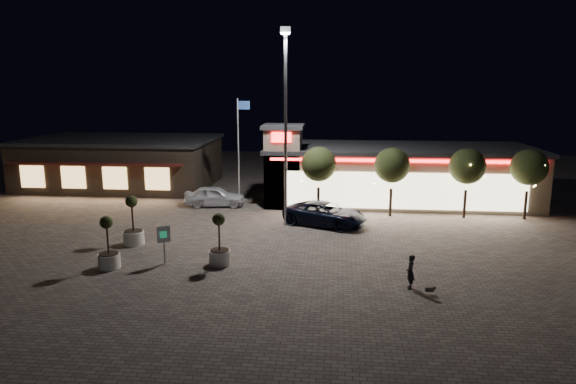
# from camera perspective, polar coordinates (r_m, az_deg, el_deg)

# --- Properties ---
(ground) EXTENTS (90.00, 90.00, 0.00)m
(ground) POSITION_cam_1_polar(r_m,az_deg,el_deg) (26.23, -6.42, -8.18)
(ground) COLOR #74685E
(ground) RESTS_ON ground
(retail_building) EXTENTS (20.40, 8.40, 6.10)m
(retail_building) POSITION_cam_1_polar(r_m,az_deg,el_deg) (40.70, 11.44, 2.07)
(retail_building) COLOR gray
(retail_building) RESTS_ON ground
(restaurant_building) EXTENTS (16.40, 11.00, 4.30)m
(restaurant_building) POSITION_cam_1_polar(r_m,az_deg,el_deg) (48.56, -17.94, 3.22)
(restaurant_building) COLOR #382D23
(restaurant_building) RESTS_ON ground
(floodlight_pole) EXTENTS (0.60, 0.40, 12.38)m
(floodlight_pole) POSITION_cam_1_polar(r_m,az_deg,el_deg) (32.32, -0.27, 8.41)
(floodlight_pole) COLOR gray
(floodlight_pole) RESTS_ON ground
(flagpole) EXTENTS (0.95, 0.10, 8.00)m
(flagpole) POSITION_cam_1_polar(r_m,az_deg,el_deg) (38.01, -5.40, 5.43)
(flagpole) COLOR white
(flagpole) RESTS_ON ground
(string_tree_a) EXTENTS (2.42, 2.42, 4.79)m
(string_tree_a) POSITION_cam_1_polar(r_m,az_deg,el_deg) (35.53, 3.44, 3.09)
(string_tree_a) COLOR #332319
(string_tree_a) RESTS_ON ground
(string_tree_b) EXTENTS (2.42, 2.42, 4.79)m
(string_tree_b) POSITION_cam_1_polar(r_m,az_deg,el_deg) (35.71, 11.49, 2.92)
(string_tree_b) COLOR #332319
(string_tree_b) RESTS_ON ground
(string_tree_c) EXTENTS (2.42, 2.42, 4.79)m
(string_tree_c) POSITION_cam_1_polar(r_m,az_deg,el_deg) (36.57, 19.31, 2.70)
(string_tree_c) COLOR #332319
(string_tree_c) RESTS_ON ground
(string_tree_d) EXTENTS (2.42, 2.42, 4.79)m
(string_tree_d) POSITION_cam_1_polar(r_m,az_deg,el_deg) (37.73, 25.22, 2.49)
(string_tree_d) COLOR #332319
(string_tree_d) RESTS_ON ground
(pickup_truck) EXTENTS (5.94, 4.37, 1.50)m
(pickup_truck) POSITION_cam_1_polar(r_m,az_deg,el_deg) (33.32, 4.13, -2.44)
(pickup_truck) COLOR black
(pickup_truck) RESTS_ON ground
(white_sedan) EXTENTS (4.69, 2.32, 1.54)m
(white_sedan) POSITION_cam_1_polar(r_m,az_deg,el_deg) (38.79, -8.14, -0.46)
(white_sedan) COLOR silver
(white_sedan) RESTS_ON ground
(pedestrian) EXTENTS (0.39, 0.57, 1.55)m
(pedestrian) POSITION_cam_1_polar(r_m,az_deg,el_deg) (23.73, 13.45, -8.64)
(pedestrian) COLOR black
(pedestrian) RESTS_ON ground
(dog) EXTENTS (0.49, 0.19, 0.26)m
(dog) POSITION_cam_1_polar(r_m,az_deg,el_deg) (23.49, 15.61, -10.32)
(dog) COLOR #59514C
(dog) RESTS_ON ground
(planter_left) EXTENTS (1.16, 1.16, 2.86)m
(planter_left) POSITION_cam_1_polar(r_m,az_deg,el_deg) (30.51, -16.82, -4.01)
(planter_left) COLOR white
(planter_left) RESTS_ON ground
(planter_mid) EXTENTS (1.08, 1.08, 2.66)m
(planter_mid) POSITION_cam_1_polar(r_m,az_deg,el_deg) (27.06, -19.31, -6.32)
(planter_mid) COLOR white
(planter_mid) RESTS_ON ground
(planter_right) EXTENTS (1.09, 1.09, 2.68)m
(planter_right) POSITION_cam_1_polar(r_m,az_deg,el_deg) (26.28, -7.62, -6.26)
(planter_right) COLOR white
(planter_right) RESTS_ON ground
(valet_sign) EXTENTS (0.62, 0.33, 1.99)m
(valet_sign) POSITION_cam_1_polar(r_m,az_deg,el_deg) (26.69, -13.65, -4.95)
(valet_sign) COLOR gray
(valet_sign) RESTS_ON ground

